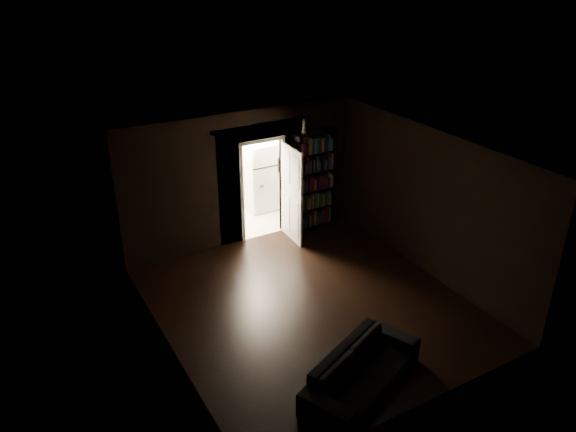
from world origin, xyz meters
name	(u,v)px	position (x,y,z in m)	size (l,w,h in m)	color
ground	(311,305)	(0.00, 0.00, 0.00)	(5.50, 5.50, 0.00)	black
room_walls	(280,196)	(-0.01, 1.07, 1.68)	(5.02, 5.61, 2.84)	black
kitchen_alcove	(240,167)	(0.50, 3.87, 1.21)	(2.20, 1.80, 2.60)	#B0A999
sofa	(363,366)	(-0.45, -2.08, 0.40)	(2.06, 0.89, 0.79)	black
bookshelf	(313,180)	(1.65, 2.59, 1.10)	(0.90, 0.32, 2.20)	black
refrigerator	(261,175)	(1.10, 4.03, 0.82)	(0.74, 0.68, 1.65)	silver
door	(292,195)	(0.95, 2.31, 1.02)	(0.85, 0.05, 2.05)	white
figurine	(304,126)	(1.40, 2.60, 2.35)	(0.10, 0.10, 0.30)	silver
bottles	(259,138)	(1.04, 3.95, 1.77)	(0.60, 0.08, 0.25)	black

